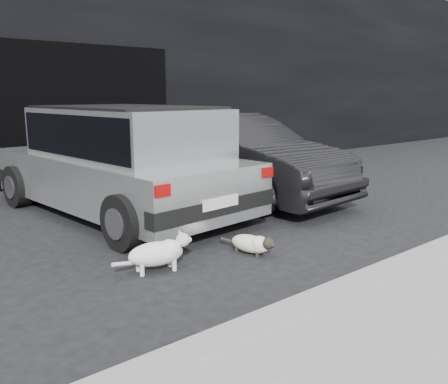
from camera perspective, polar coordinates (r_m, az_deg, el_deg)
ground at (r=5.73m, az=-10.39°, el=-5.46°), size 80.00×80.00×0.00m
building_facade at (r=11.43m, az=-21.78°, el=15.04°), size 34.00×4.00×5.00m
garage_opening at (r=9.53m, az=-17.38°, el=8.93°), size 4.00×0.10×2.60m
curb at (r=4.56m, az=18.18°, el=-9.62°), size 18.00×0.25×0.12m
silver_hatchback at (r=6.75m, az=-12.08°, el=4.25°), size 2.32×4.26×1.52m
second_car at (r=7.76m, az=1.12°, el=4.34°), size 1.72×4.21×1.36m
cat_siamese at (r=5.07m, az=3.54°, el=-6.25°), size 0.31×0.70×0.24m
cat_white at (r=4.63m, az=-7.74°, el=-7.20°), size 0.79×0.39×0.38m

